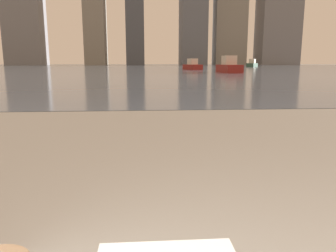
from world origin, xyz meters
name	(u,v)px	position (x,y,z in m)	size (l,w,h in m)	color
harbor_water	(144,68)	(0.00, 62.00, 0.01)	(180.00, 110.00, 0.01)	slate
harbor_boat_0	(192,66)	(6.24, 43.70, 0.52)	(2.21, 4.09, 1.46)	maroon
harbor_boat_1	(252,64)	(22.93, 69.55, 0.59)	(3.56, 4.57, 1.65)	#335647
harbor_boat_2	(229,67)	(7.88, 31.25, 0.57)	(1.63, 4.30, 1.59)	maroon
skyline_tower_0	(25,31)	(-39.81, 118.00, 11.29)	(12.14, 9.64, 22.58)	slate
skyline_tower_1	(95,17)	(-16.36, 118.00, 15.97)	(6.87, 9.83, 31.94)	gray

